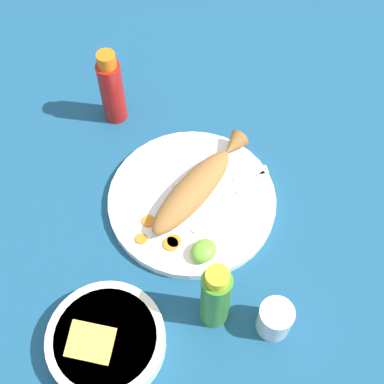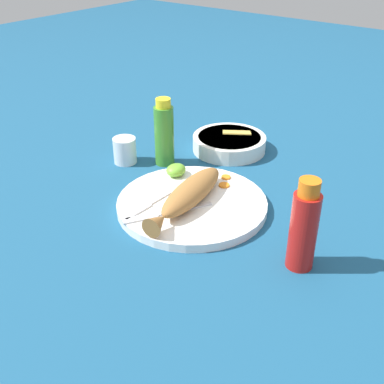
{
  "view_description": "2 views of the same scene",
  "coord_description": "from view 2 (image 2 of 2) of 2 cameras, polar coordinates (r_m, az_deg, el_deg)",
  "views": [
    {
      "loc": [
        0.35,
        0.37,
        0.85
      ],
      "look_at": [
        0.0,
        0.0,
        0.04
      ],
      "focal_mm": 50.0,
      "sensor_mm": 36.0,
      "label": 1
    },
    {
      "loc": [
        -0.67,
        -0.52,
        0.53
      ],
      "look_at": [
        0.0,
        0.0,
        0.04
      ],
      "focal_mm": 45.0,
      "sensor_mm": 36.0,
      "label": 2
    }
  ],
  "objects": [
    {
      "name": "hot_sauce_bottle_green",
      "position": [
        1.15,
        -3.32,
        6.93
      ],
      "size": [
        0.05,
        0.05,
        0.16
      ],
      "color": "#3D8428",
      "rests_on": "ground_plane"
    },
    {
      "name": "fork_near",
      "position": [
        0.94,
        -3.59,
        -2.57
      ],
      "size": [
        0.17,
        0.11,
        0.0
      ],
      "rotation": [
        0.0,
        0.0,
        8.9
      ],
      "color": "silver",
      "rests_on": "main_plate"
    },
    {
      "name": "carrot_slice_mid",
      "position": [
        1.07,
        4.16,
        1.73
      ],
      "size": [
        0.02,
        0.02,
        0.0
      ],
      "primitive_type": "cylinder",
      "color": "orange",
      "rests_on": "main_plate"
    },
    {
      "name": "carrot_slice_near",
      "position": [
        1.04,
        3.82,
        0.82
      ],
      "size": [
        0.02,
        0.02,
        0.0
      ],
      "primitive_type": "cylinder",
      "color": "orange",
      "rests_on": "main_plate"
    },
    {
      "name": "carrot_slice_extra",
      "position": [
        1.07,
        1.22,
        1.84
      ],
      "size": [
        0.03,
        0.03,
        0.0
      ],
      "primitive_type": "cylinder",
      "color": "orange",
      "rests_on": "main_plate"
    },
    {
      "name": "fried_fish",
      "position": [
        0.97,
        -0.43,
        -0.28
      ],
      "size": [
        0.27,
        0.09,
        0.04
      ],
      "rotation": [
        0.0,
        0.0,
        0.16
      ],
      "color": "#996633",
      "rests_on": "main_plate"
    },
    {
      "name": "lime_wedge_main",
      "position": [
        1.08,
        -1.9,
        2.62
      ],
      "size": [
        0.05,
        0.04,
        0.03
      ],
      "primitive_type": "ellipsoid",
      "color": "#6BB233",
      "rests_on": "main_plate"
    },
    {
      "name": "guacamole_bowl",
      "position": [
        1.24,
        4.44,
        5.9
      ],
      "size": [
        0.19,
        0.19,
        0.05
      ],
      "color": "white",
      "rests_on": "ground_plane"
    },
    {
      "name": "main_plate",
      "position": [
        0.99,
        0.0,
        -1.45
      ],
      "size": [
        0.31,
        0.31,
        0.02
      ],
      "primitive_type": "cylinder",
      "color": "white",
      "rests_on": "ground_plane"
    },
    {
      "name": "salt_cup",
      "position": [
        1.18,
        -7.95,
        4.73
      ],
      "size": [
        0.06,
        0.06,
        0.06
      ],
      "color": "silver",
      "rests_on": "ground_plane"
    },
    {
      "name": "carrot_slice_far",
      "position": [
        1.07,
        0.98,
        1.68
      ],
      "size": [
        0.02,
        0.02,
        0.0
      ],
      "primitive_type": "cylinder",
      "color": "orange",
      "rests_on": "main_plate"
    },
    {
      "name": "hot_sauce_bottle_red",
      "position": [
        0.82,
        13.11,
        -4.12
      ],
      "size": [
        0.05,
        0.05,
        0.17
      ],
      "color": "#B21914",
      "rests_on": "ground_plane"
    },
    {
      "name": "ground_plane",
      "position": [
        1.0,
        0.0,
        -1.89
      ],
      "size": [
        4.0,
        4.0,
        0.0
      ],
      "primitive_type": "plane",
      "color": "navy"
    },
    {
      "name": "fork_far",
      "position": [
        0.98,
        -4.7,
        -1.2
      ],
      "size": [
        0.19,
        0.02,
        0.0
      ],
      "rotation": [
        0.0,
        0.0,
        9.4
      ],
      "color": "silver",
      "rests_on": "main_plate"
    }
  ]
}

